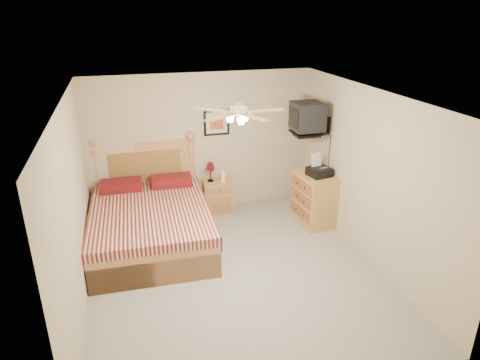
% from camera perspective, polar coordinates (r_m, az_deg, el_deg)
% --- Properties ---
extents(floor, '(4.50, 4.50, 0.00)m').
position_cam_1_polar(floor, '(6.23, -0.67, -12.21)').
color(floor, gray).
rests_on(floor, ground).
extents(ceiling, '(4.00, 4.50, 0.04)m').
position_cam_1_polar(ceiling, '(5.25, -0.79, 10.98)').
color(ceiling, white).
rests_on(ceiling, ground).
extents(wall_back, '(4.00, 0.04, 2.50)m').
position_cam_1_polar(wall_back, '(7.69, -5.10, 4.87)').
color(wall_back, '#BCAC8B').
rests_on(wall_back, ground).
extents(wall_front, '(4.00, 0.04, 2.50)m').
position_cam_1_polar(wall_front, '(3.78, 8.49, -14.87)').
color(wall_front, '#BCAC8B').
rests_on(wall_front, ground).
extents(wall_left, '(0.04, 4.50, 2.50)m').
position_cam_1_polar(wall_left, '(5.51, -21.30, -3.77)').
color(wall_left, '#BCAC8B').
rests_on(wall_left, ground).
extents(wall_right, '(0.04, 4.50, 2.50)m').
position_cam_1_polar(wall_right, '(6.40, 16.85, 0.40)').
color(wall_right, '#BCAC8B').
rests_on(wall_right, ground).
extents(bed, '(1.85, 2.38, 1.51)m').
position_cam_1_polar(bed, '(6.70, -12.04, -2.76)').
color(bed, tan).
rests_on(bed, ground).
extents(nightstand, '(0.57, 0.45, 0.58)m').
position_cam_1_polar(nightstand, '(7.84, -2.85, -2.19)').
color(nightstand, '#B56B37').
rests_on(nightstand, ground).
extents(table_lamp, '(0.24, 0.24, 0.35)m').
position_cam_1_polar(table_lamp, '(7.70, -3.97, 1.08)').
color(table_lamp, '#54070F').
rests_on(table_lamp, nightstand).
extents(lotion_bottle, '(0.12, 0.12, 0.24)m').
position_cam_1_polar(lotion_bottle, '(7.67, -2.31, 0.60)').
color(lotion_bottle, white).
rests_on(lotion_bottle, nightstand).
extents(framed_picture, '(0.46, 0.04, 0.46)m').
position_cam_1_polar(framed_picture, '(7.62, -3.15, 7.66)').
color(framed_picture, black).
rests_on(framed_picture, wall_back).
extents(dresser, '(0.58, 0.79, 0.89)m').
position_cam_1_polar(dresser, '(7.48, 9.93, -2.47)').
color(dresser, '#A87638').
rests_on(dresser, ground).
extents(fax_machine, '(0.41, 0.43, 0.37)m').
position_cam_1_polar(fax_machine, '(7.21, 10.59, 1.93)').
color(fax_machine, black).
rests_on(fax_machine, dresser).
extents(magazine_lower, '(0.22, 0.28, 0.02)m').
position_cam_1_polar(magazine_lower, '(7.56, 9.33, 1.59)').
color(magazine_lower, '#B0A590').
rests_on(magazine_lower, dresser).
extents(magazine_upper, '(0.23, 0.28, 0.02)m').
position_cam_1_polar(magazine_upper, '(7.57, 9.26, 1.79)').
color(magazine_upper, gray).
rests_on(magazine_upper, magazine_lower).
extents(wall_tv, '(0.56, 0.46, 0.58)m').
position_cam_1_polar(wall_tv, '(7.23, 10.06, 8.12)').
color(wall_tv, black).
rests_on(wall_tv, wall_right).
extents(ceiling_fan, '(1.14, 1.14, 0.28)m').
position_cam_1_polar(ceiling_fan, '(5.09, -0.19, 9.02)').
color(ceiling_fan, white).
rests_on(ceiling_fan, ceiling).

